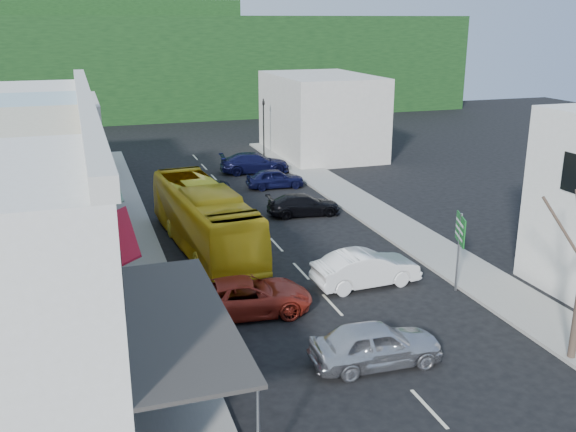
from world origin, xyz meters
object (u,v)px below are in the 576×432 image
at_px(car_red, 246,298).
at_px(traffic_signal, 264,128).
at_px(bus, 204,220).
at_px(pedestrian_left, 154,289).
at_px(car_silver, 376,346).
at_px(car_white, 366,271).
at_px(direction_sign, 458,253).

relative_size(car_red, traffic_signal, 0.92).
relative_size(bus, pedestrian_left, 6.82).
height_order(car_silver, traffic_signal, traffic_signal).
relative_size(car_white, car_red, 0.96).
bearing_deg(car_silver, car_red, 33.29).
height_order(car_silver, car_red, same).
relative_size(bus, car_white, 2.64).
bearing_deg(car_white, bus, 36.23).
xyz_separation_m(bus, direction_sign, (9.51, -9.10, 0.25)).
relative_size(direction_sign, traffic_signal, 0.72).
relative_size(car_white, pedestrian_left, 2.59).
xyz_separation_m(car_white, pedestrian_left, (-9.45, 0.24, 0.30)).
bearing_deg(car_silver, direction_sign, -50.68).
bearing_deg(car_white, car_red, 97.81).
bearing_deg(direction_sign, traffic_signal, 110.13).
height_order(car_red, direction_sign, direction_sign).
bearing_deg(bus, car_silver, -81.59).
bearing_deg(traffic_signal, car_red, 52.56).
xyz_separation_m(car_silver, car_red, (-3.24, 5.39, 0.00)).
height_order(bus, direction_sign, direction_sign).
bearing_deg(car_white, car_silver, 154.85).
distance_m(bus, direction_sign, 13.17).
height_order(bus, car_white, bus).
height_order(bus, car_red, bus).
bearing_deg(bus, car_red, -94.68).
xyz_separation_m(pedestrian_left, traffic_signal, (13.18, 29.10, 1.51)).
xyz_separation_m(direction_sign, traffic_signal, (0.16, 31.17, 0.70)).
distance_m(pedestrian_left, direction_sign, 13.21).
bearing_deg(traffic_signal, pedestrian_left, 45.72).
bearing_deg(bus, pedestrian_left, -121.55).
xyz_separation_m(car_silver, car_white, (2.65, 6.52, 0.00)).
bearing_deg(pedestrian_left, car_silver, -147.22).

